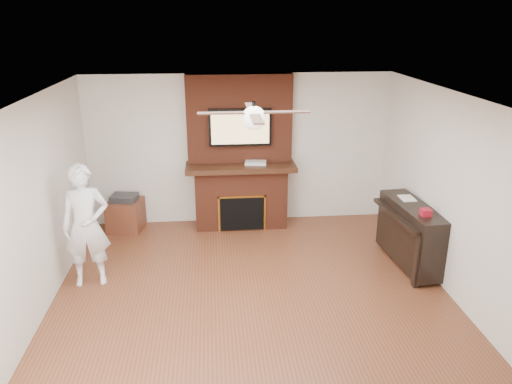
{
  "coord_description": "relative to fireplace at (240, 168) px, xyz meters",
  "views": [
    {
      "loc": [
        -0.46,
        -5.3,
        3.37
      ],
      "look_at": [
        0.11,
        0.9,
        1.15
      ],
      "focal_mm": 35.0,
      "sensor_mm": 36.0,
      "label": 1
    }
  ],
  "objects": [
    {
      "name": "tv",
      "position": [
        0.0,
        -0.05,
        0.68
      ],
      "size": [
        1.0,
        0.08,
        0.6
      ],
      "color": "black",
      "rests_on": "fireplace"
    },
    {
      "name": "candle_blue",
      "position": [
        0.25,
        -0.24,
        -0.95
      ],
      "size": [
        0.05,
        0.05,
        0.09
      ],
      "primitive_type": "cylinder",
      "color": "navy",
      "rests_on": "ground"
    },
    {
      "name": "cable_box",
      "position": [
        0.24,
        -0.1,
        0.11
      ],
      "size": [
        0.37,
        0.25,
        0.05
      ],
      "primitive_type": "cube",
      "rotation": [
        0.0,
        0.0,
        -0.15
      ],
      "color": "silver",
      "rests_on": "fireplace"
    },
    {
      "name": "fireplace",
      "position": [
        0.0,
        0.0,
        0.0
      ],
      "size": [
        1.78,
        0.64,
        2.5
      ],
      "color": "maroon",
      "rests_on": "ground"
    },
    {
      "name": "candle_orange",
      "position": [
        -0.05,
        -0.24,
        -0.94
      ],
      "size": [
        0.07,
        0.07,
        0.12
      ],
      "primitive_type": "cylinder",
      "color": "#BB5716",
      "rests_on": "ground"
    },
    {
      "name": "candle_green",
      "position": [
        -0.0,
        -0.21,
        -0.95
      ],
      "size": [
        0.07,
        0.07,
        0.1
      ],
      "primitive_type": "cylinder",
      "color": "#317A32",
      "rests_on": "ground"
    },
    {
      "name": "candle_cream",
      "position": [
        0.02,
        -0.25,
        -0.94
      ],
      "size": [
        0.08,
        0.08,
        0.1
      ],
      "primitive_type": "cylinder",
      "color": "beige",
      "rests_on": "ground"
    },
    {
      "name": "room_shell",
      "position": [
        0.0,
        -2.55,
        0.25
      ],
      "size": [
        5.36,
        5.86,
        2.86
      ],
      "color": "#582D1A",
      "rests_on": "ground"
    },
    {
      "name": "side_table",
      "position": [
        -1.91,
        -0.07,
        -0.72
      ],
      "size": [
        0.6,
        0.6,
        0.61
      ],
      "rotation": [
        0.0,
        0.0,
        -0.16
      ],
      "color": "#572818",
      "rests_on": "ground"
    },
    {
      "name": "person",
      "position": [
        -2.1,
        -1.8,
        -0.18
      ],
      "size": [
        0.65,
        0.48,
        1.63
      ],
      "primitive_type": "imported",
      "rotation": [
        0.0,
        0.0,
        0.15
      ],
      "color": "silver",
      "rests_on": "ground"
    },
    {
      "name": "piano",
      "position": [
        2.28,
        -1.69,
        -0.51
      ],
      "size": [
        0.62,
        1.41,
        0.99
      ],
      "rotation": [
        0.0,
        0.0,
        0.09
      ],
      "color": "black",
      "rests_on": "ground"
    },
    {
      "name": "ceiling_fan",
      "position": [
        -0.0,
        -2.55,
        1.34
      ],
      "size": [
        1.21,
        1.21,
        0.31
      ],
      "color": "black",
      "rests_on": "room_shell"
    }
  ]
}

